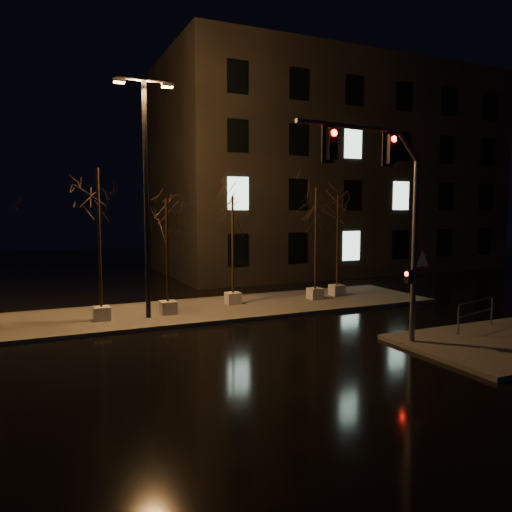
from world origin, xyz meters
name	(u,v)px	position (x,y,z in m)	size (l,w,h in m)	color
ground	(264,344)	(0.00, 0.00, 0.00)	(90.00, 90.00, 0.00)	black
median	(207,310)	(0.00, 6.00, 0.07)	(22.00, 5.00, 0.15)	#403E39
sidewalk_corner	(508,343)	(7.50, -3.50, 0.07)	(7.00, 5.00, 0.15)	#403E39
building	(328,171)	(14.00, 18.00, 7.50)	(25.00, 12.00, 15.00)	black
tree_1	(98,202)	(-4.63, 5.46, 4.86)	(1.80, 1.80, 6.22)	#B3AFA7
tree_2	(167,224)	(-1.90, 5.55, 3.98)	(1.80, 1.80, 5.05)	#B3AFA7
tree_3	(233,220)	(1.44, 6.45, 4.09)	(1.80, 1.80, 5.19)	#B3AFA7
tree_4	(316,213)	(5.62, 5.95, 4.42)	(1.80, 1.80, 5.63)	#B3AFA7
tree_5	(338,218)	(7.22, 6.43, 4.15)	(1.80, 1.80, 5.27)	#B3AFA7
traffic_signal_mast	(391,205)	(3.38, -2.31, 4.71)	(5.67, 0.72, 6.95)	slate
streetlight_main	(146,182)	(-2.81, 5.19, 5.66)	(2.38, 0.31, 9.56)	black
guard_rail_a	(476,310)	(7.80, -1.86, 0.86)	(2.46, 0.68, 1.09)	slate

